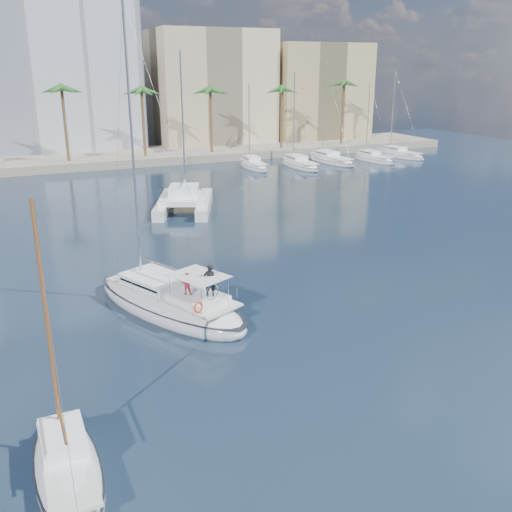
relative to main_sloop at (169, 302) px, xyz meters
name	(u,v)px	position (x,y,z in m)	size (l,w,h in m)	color
ground	(266,313)	(5.22, -2.65, -0.55)	(160.00, 160.00, 0.00)	black
quay	(97,159)	(5.22, 58.35, 0.05)	(120.00, 14.00, 1.20)	gray
building_beige	(211,90)	(27.22, 67.35, 9.45)	(20.00, 14.00, 20.00)	beige
building_tan_right	(315,94)	(47.22, 65.35, 8.45)	(18.00, 12.00, 18.00)	tan
palm_centre	(95,94)	(5.22, 54.35, 9.73)	(3.60, 3.60, 12.30)	brown
palm_right	(307,90)	(39.22, 54.35, 9.73)	(3.60, 3.60, 12.30)	brown
main_sloop	(169,302)	(0.00, 0.00, 0.00)	(8.75, 12.99, 18.50)	silver
small_sloop	(68,469)	(-7.44, -12.89, -0.15)	(2.33, 7.41, 10.64)	silver
catamaran	(184,199)	(8.53, 24.28, 0.55)	(8.92, 11.79, 15.59)	silver
seagull	(230,314)	(2.77, -2.96, -0.03)	(1.08, 0.46, 0.20)	silver
moored_yacht_a	(254,168)	(25.22, 44.35, -0.55)	(2.72, 9.35, 11.90)	silver
moored_yacht_b	(299,167)	(31.72, 42.35, -0.55)	(3.14, 10.78, 13.72)	silver
moored_yacht_c	(330,162)	(38.22, 44.35, -0.55)	(3.55, 12.21, 15.54)	silver
moored_yacht_d	(373,161)	(44.72, 42.35, -0.55)	(2.72, 9.35, 11.90)	silver
moored_yacht_e	(399,157)	(51.22, 44.35, -0.55)	(3.14, 10.78, 13.72)	silver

